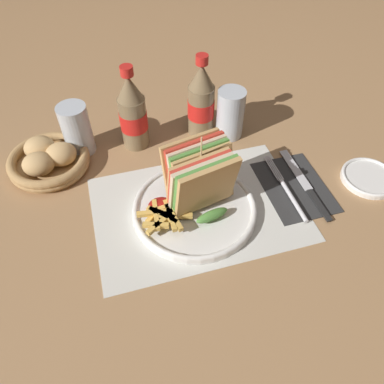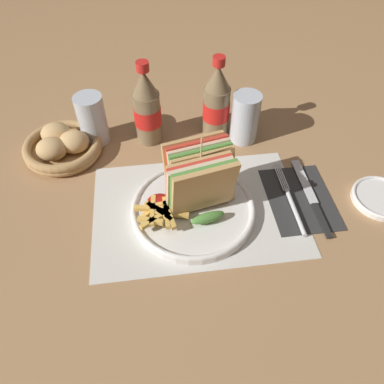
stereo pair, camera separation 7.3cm
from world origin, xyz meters
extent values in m
plane|color=#9E754C|center=(0.00, 0.00, 0.00)|extent=(4.00, 4.00, 0.00)
cube|color=silver|center=(0.00, 0.01, 0.00)|extent=(0.42, 0.29, 0.00)
cylinder|color=white|center=(-0.01, 0.00, 0.01)|extent=(0.25, 0.25, 0.01)
torus|color=white|center=(-0.01, 0.00, 0.01)|extent=(0.25, 0.25, 0.01)
cube|color=tan|center=(0.01, -0.02, 0.08)|extent=(0.13, 0.06, 0.12)
cube|color=#518E3D|center=(0.01, -0.01, 0.08)|extent=(0.13, 0.06, 0.12)
cube|color=beige|center=(0.00, 0.00, 0.08)|extent=(0.13, 0.06, 0.12)
cube|color=red|center=(0.00, 0.01, 0.08)|extent=(0.13, 0.06, 0.12)
cube|color=tan|center=(0.00, 0.02, 0.08)|extent=(0.13, 0.06, 0.12)
ellipsoid|color=#518E3D|center=(0.01, -0.04, 0.03)|extent=(0.07, 0.03, 0.02)
cube|color=tan|center=(0.01, 0.01, 0.08)|extent=(0.13, 0.06, 0.12)
cube|color=#518E3D|center=(0.01, 0.02, 0.08)|extent=(0.13, 0.06, 0.12)
cube|color=beige|center=(0.01, 0.03, 0.08)|extent=(0.13, 0.06, 0.12)
cube|color=red|center=(0.01, 0.04, 0.08)|extent=(0.13, 0.06, 0.12)
cube|color=tan|center=(0.00, 0.05, 0.08)|extent=(0.13, 0.06, 0.12)
ellipsoid|color=#518E3D|center=(0.01, 0.01, 0.03)|extent=(0.07, 0.03, 0.02)
cylinder|color=tan|center=(0.01, 0.01, 0.10)|extent=(0.00, 0.00, 0.16)
cube|color=gold|center=(-0.08, -0.02, 0.02)|extent=(0.04, 0.04, 0.01)
cube|color=gold|center=(-0.05, -0.02, 0.02)|extent=(0.05, 0.02, 0.01)
cube|color=gold|center=(-0.09, 0.00, 0.02)|extent=(0.05, 0.04, 0.01)
cube|color=gold|center=(-0.06, -0.02, 0.02)|extent=(0.05, 0.03, 0.01)
cube|color=gold|center=(-0.08, -0.02, 0.03)|extent=(0.05, 0.06, 0.01)
cube|color=gold|center=(-0.09, -0.04, 0.03)|extent=(0.06, 0.04, 0.01)
cube|color=gold|center=(-0.07, 0.00, 0.03)|extent=(0.06, 0.02, 0.01)
cube|color=gold|center=(-0.08, -0.01, 0.03)|extent=(0.05, 0.04, 0.01)
cube|color=gold|center=(-0.06, -0.02, 0.03)|extent=(0.05, 0.02, 0.01)
cube|color=gold|center=(-0.06, -0.02, 0.03)|extent=(0.01, 0.07, 0.01)
cube|color=gold|center=(-0.09, -0.01, 0.03)|extent=(0.06, 0.02, 0.01)
cube|color=gold|center=(-0.06, -0.03, 0.03)|extent=(0.02, 0.06, 0.01)
cube|color=gold|center=(-0.09, -0.01, 0.03)|extent=(0.02, 0.07, 0.01)
cube|color=gold|center=(-0.09, -0.04, 0.03)|extent=(0.05, 0.02, 0.01)
ellipsoid|color=maroon|center=(-0.08, 0.01, 0.03)|extent=(0.05, 0.04, 0.02)
cube|color=#2D2D2D|center=(0.21, 0.01, 0.00)|extent=(0.13, 0.18, 0.00)
cylinder|color=silver|center=(0.19, -0.03, 0.01)|extent=(0.01, 0.12, 0.01)
cylinder|color=silver|center=(0.18, 0.06, 0.01)|extent=(0.00, 0.08, 0.00)
cylinder|color=silver|center=(0.19, 0.06, 0.01)|extent=(0.00, 0.08, 0.00)
cylinder|color=silver|center=(0.19, 0.06, 0.01)|extent=(0.00, 0.08, 0.00)
cylinder|color=silver|center=(0.20, 0.06, 0.01)|extent=(0.00, 0.08, 0.00)
cube|color=black|center=(0.24, -0.06, 0.01)|extent=(0.01, 0.08, 0.00)
cube|color=silver|center=(0.24, 0.05, 0.01)|extent=(0.02, 0.13, 0.00)
cylinder|color=#7A6647|center=(-0.08, 0.24, 0.06)|extent=(0.06, 0.06, 0.12)
cylinder|color=red|center=(-0.08, 0.24, 0.07)|extent=(0.06, 0.06, 0.04)
cone|color=#7A6647|center=(-0.08, 0.24, 0.15)|extent=(0.06, 0.06, 0.06)
cylinder|color=red|center=(-0.08, 0.24, 0.19)|extent=(0.03, 0.03, 0.02)
cylinder|color=#7A6647|center=(0.08, 0.24, 0.06)|extent=(0.06, 0.06, 0.12)
cylinder|color=red|center=(0.08, 0.24, 0.07)|extent=(0.06, 0.06, 0.04)
cone|color=#7A6647|center=(0.08, 0.24, 0.15)|extent=(0.06, 0.06, 0.06)
cylinder|color=red|center=(0.08, 0.24, 0.19)|extent=(0.03, 0.03, 0.02)
cylinder|color=silver|center=(0.14, 0.21, 0.06)|extent=(0.06, 0.06, 0.12)
cylinder|color=black|center=(0.14, 0.21, 0.04)|extent=(0.06, 0.06, 0.07)
cylinder|color=silver|center=(-0.21, 0.25, 0.06)|extent=(0.06, 0.06, 0.12)
cylinder|color=#AD8451|center=(-0.28, 0.21, 0.01)|extent=(0.16, 0.16, 0.01)
torus|color=#AD8451|center=(-0.28, 0.21, 0.01)|extent=(0.18, 0.18, 0.02)
torus|color=#AD8451|center=(-0.28, 0.21, 0.02)|extent=(0.18, 0.18, 0.02)
ellipsoid|color=tan|center=(-0.25, 0.21, 0.04)|extent=(0.07, 0.06, 0.05)
ellipsoid|color=tan|center=(-0.30, 0.24, 0.04)|extent=(0.07, 0.06, 0.05)
ellipsoid|color=tan|center=(-0.30, 0.19, 0.04)|extent=(0.07, 0.06, 0.05)
cylinder|color=white|center=(0.38, -0.02, 0.01)|extent=(0.12, 0.12, 0.01)
torus|color=white|center=(0.38, -0.02, 0.01)|extent=(0.12, 0.12, 0.01)
camera|label=1|loc=(-0.14, -0.45, 0.59)|focal=35.00mm
camera|label=2|loc=(-0.07, -0.47, 0.59)|focal=35.00mm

